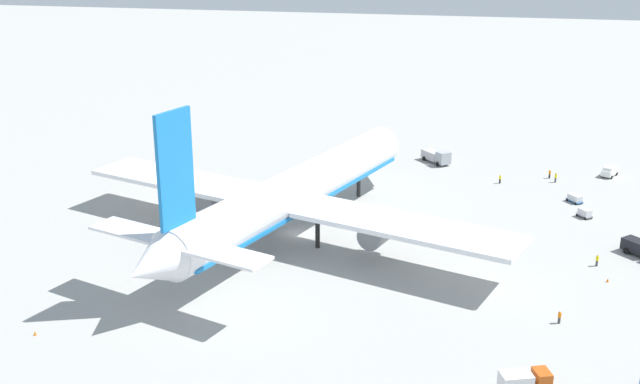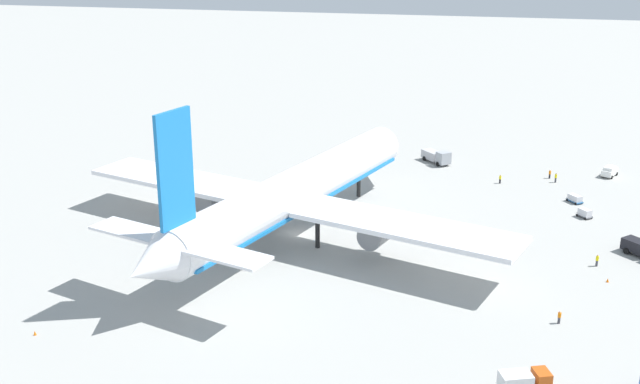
{
  "view_description": "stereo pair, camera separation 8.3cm",
  "coord_description": "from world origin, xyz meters",
  "px_view_note": "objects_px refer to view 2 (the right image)",
  "views": [
    {
      "loc": [
        -107.65,
        -27.26,
        45.4
      ],
      "look_at": [
        5.65,
        -2.36,
        5.08
      ],
      "focal_mm": 43.82,
      "sensor_mm": 36.0,
      "label": 1
    },
    {
      "loc": [
        -107.63,
        -27.34,
        45.4
      ],
      "look_at": [
        5.65,
        -2.36,
        5.08
      ],
      "focal_mm": 43.82,
      "sensor_mm": 36.0,
      "label": 2
    }
  ],
  "objects_px": {
    "service_van": "(610,171)",
    "traffic_cone_0": "(608,280)",
    "service_truck_1": "(524,381)",
    "ground_worker_1": "(500,179)",
    "traffic_cone_2": "(190,166)",
    "traffic_cone_3": "(138,162)",
    "ground_worker_5": "(597,260)",
    "ground_worker_2": "(559,317)",
    "service_truck_3": "(437,156)",
    "baggage_cart_0": "(585,213)",
    "ground_worker_3": "(550,174)",
    "ground_worker_0": "(556,178)",
    "traffic_cone_1": "(35,333)",
    "baggage_cart_1": "(575,198)",
    "airliner": "(292,193)"
  },
  "relations": [
    {
      "from": "service_van",
      "to": "traffic_cone_0",
      "type": "xyz_separation_m",
      "value": [
        -48.01,
        6.0,
        -0.76
      ]
    },
    {
      "from": "traffic_cone_0",
      "to": "airliner",
      "type": "bearing_deg",
      "value": 82.02
    },
    {
      "from": "service_van",
      "to": "ground_worker_0",
      "type": "relative_size",
      "value": 2.56
    },
    {
      "from": "baggage_cart_0",
      "to": "service_truck_1",
      "type": "bearing_deg",
      "value": 168.4
    },
    {
      "from": "ground_worker_3",
      "to": "ground_worker_0",
      "type": "bearing_deg",
      "value": -158.02
    },
    {
      "from": "service_truck_1",
      "to": "traffic_cone_2",
      "type": "distance_m",
      "value": 89.63
    },
    {
      "from": "service_truck_3",
      "to": "ground_worker_1",
      "type": "bearing_deg",
      "value": -130.01
    },
    {
      "from": "ground_worker_1",
      "to": "traffic_cone_0",
      "type": "distance_m",
      "value": 41.72
    },
    {
      "from": "service_truck_3",
      "to": "traffic_cone_2",
      "type": "relative_size",
      "value": 12.21
    },
    {
      "from": "ground_worker_2",
      "to": "ground_worker_1",
      "type": "bearing_deg",
      "value": 7.61
    },
    {
      "from": "service_truck_3",
      "to": "ground_worker_0",
      "type": "xyz_separation_m",
      "value": [
        -7.65,
        -22.33,
        -0.48
      ]
    },
    {
      "from": "ground_worker_1",
      "to": "ground_worker_3",
      "type": "xyz_separation_m",
      "value": [
        5.02,
        -9.04,
        0.02
      ]
    },
    {
      "from": "ground_worker_3",
      "to": "traffic_cone_1",
      "type": "relative_size",
      "value": 3.05
    },
    {
      "from": "ground_worker_2",
      "to": "traffic_cone_0",
      "type": "bearing_deg",
      "value": -28.47
    },
    {
      "from": "airliner",
      "to": "service_truck_3",
      "type": "xyz_separation_m",
      "value": [
        43.34,
        -18.46,
        -5.58
      ]
    },
    {
      "from": "service_truck_1",
      "to": "ground_worker_1",
      "type": "xyz_separation_m",
      "value": [
        68.15,
        2.49,
        -0.49
      ]
    },
    {
      "from": "traffic_cone_1",
      "to": "service_truck_1",
      "type": "bearing_deg",
      "value": -89.77
    },
    {
      "from": "traffic_cone_1",
      "to": "service_van",
      "type": "bearing_deg",
      "value": -43.3
    },
    {
      "from": "airliner",
      "to": "traffic_cone_1",
      "type": "xyz_separation_m",
      "value": [
        -35.41,
        21.74,
        -6.7
      ]
    },
    {
      "from": "ground_worker_1",
      "to": "traffic_cone_3",
      "type": "height_order",
      "value": "ground_worker_1"
    },
    {
      "from": "service_truck_1",
      "to": "service_van",
      "type": "xyz_separation_m",
      "value": [
        76.9,
        -17.63,
        -0.3
      ]
    },
    {
      "from": "service_truck_1",
      "to": "service_van",
      "type": "height_order",
      "value": "service_truck_1"
    },
    {
      "from": "service_truck_1",
      "to": "ground_worker_3",
      "type": "height_order",
      "value": "service_truck_1"
    },
    {
      "from": "baggage_cart_0",
      "to": "ground_worker_0",
      "type": "height_order",
      "value": "ground_worker_0"
    },
    {
      "from": "ground_worker_2",
      "to": "traffic_cone_3",
      "type": "distance_m",
      "value": 91.53
    },
    {
      "from": "ground_worker_3",
      "to": "traffic_cone_0",
      "type": "height_order",
      "value": "ground_worker_3"
    },
    {
      "from": "service_van",
      "to": "traffic_cone_2",
      "type": "relative_size",
      "value": 8.31
    },
    {
      "from": "traffic_cone_3",
      "to": "ground_worker_1",
      "type": "bearing_deg",
      "value": -87.67
    },
    {
      "from": "ground_worker_1",
      "to": "service_van",
      "type": "bearing_deg",
      "value": -66.49
    },
    {
      "from": "service_truck_1",
      "to": "airliner",
      "type": "bearing_deg",
      "value": 43.43
    },
    {
      "from": "service_truck_1",
      "to": "baggage_cart_0",
      "type": "distance_m",
      "value": 54.37
    },
    {
      "from": "airliner",
      "to": "ground_worker_1",
      "type": "height_order",
      "value": "airliner"
    },
    {
      "from": "service_truck_1",
      "to": "traffic_cone_3",
      "type": "bearing_deg",
      "value": 47.98
    },
    {
      "from": "airliner",
      "to": "baggage_cart_0",
      "type": "distance_m",
      "value": 48.18
    },
    {
      "from": "baggage_cart_1",
      "to": "ground_worker_2",
      "type": "bearing_deg",
      "value": 173.01
    },
    {
      "from": "baggage_cart_0",
      "to": "baggage_cart_1",
      "type": "xyz_separation_m",
      "value": [
        7.19,
        0.94,
        -0.06
      ]
    },
    {
      "from": "ground_worker_5",
      "to": "traffic_cone_2",
      "type": "distance_m",
      "value": 78.76
    },
    {
      "from": "ground_worker_3",
      "to": "traffic_cone_2",
      "type": "height_order",
      "value": "ground_worker_3"
    },
    {
      "from": "service_van",
      "to": "ground_worker_2",
      "type": "distance_m",
      "value": 62.51
    },
    {
      "from": "ground_worker_0",
      "to": "ground_worker_5",
      "type": "height_order",
      "value": "ground_worker_0"
    },
    {
      "from": "service_van",
      "to": "service_truck_3",
      "type": "bearing_deg",
      "value": 87.13
    },
    {
      "from": "traffic_cone_0",
      "to": "service_van",
      "type": "bearing_deg",
      "value": -7.13
    },
    {
      "from": "traffic_cone_0",
      "to": "baggage_cart_1",
      "type": "bearing_deg",
      "value": 2.96
    },
    {
      "from": "ground_worker_2",
      "to": "traffic_cone_2",
      "type": "xyz_separation_m",
      "value": [
        49.38,
        66.06,
        -0.56
      ]
    },
    {
      "from": "airliner",
      "to": "traffic_cone_2",
      "type": "height_order",
      "value": "airliner"
    },
    {
      "from": "traffic_cone_2",
      "to": "ground_worker_5",
      "type": "bearing_deg",
      "value": -113.38
    },
    {
      "from": "service_van",
      "to": "baggage_cart_1",
      "type": "relative_size",
      "value": 1.42
    },
    {
      "from": "service_truck_1",
      "to": "traffic_cone_0",
      "type": "distance_m",
      "value": 31.16
    },
    {
      "from": "service_truck_3",
      "to": "baggage_cart_1",
      "type": "xyz_separation_m",
      "value": [
        -18.08,
        -24.84,
        -0.66
      ]
    },
    {
      "from": "service_van",
      "to": "ground_worker_1",
      "type": "bearing_deg",
      "value": 113.51
    }
  ]
}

